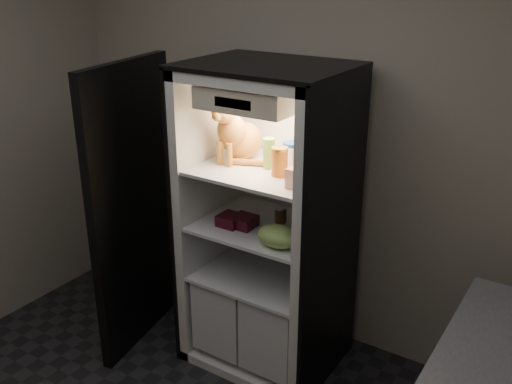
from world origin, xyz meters
TOP-DOWN VIEW (x-y plane):
  - room_shell at (0.00, 0.00)m, footprint 3.60×3.60m
  - refrigerator at (0.00, 1.38)m, footprint 0.90×0.72m
  - fridge_door at (-0.84, 1.10)m, footprint 0.22×0.87m
  - tabby_cat at (-0.21, 1.36)m, footprint 0.35×0.40m
  - parmesan_shaker at (0.02, 1.34)m, footprint 0.07×0.07m
  - mayo_tub at (0.11, 1.44)m, footprint 0.10×0.10m
  - salsa_jar at (0.13, 1.27)m, footprint 0.09×0.09m
  - pepper_jar at (0.24, 1.40)m, footprint 0.12×0.12m
  - cream_carton at (0.29, 1.14)m, footprint 0.06×0.06m
  - soda_can_a at (0.19, 1.42)m, footprint 0.06×0.06m
  - soda_can_b at (0.22, 1.38)m, footprint 0.06×0.06m
  - soda_can_c at (0.23, 1.31)m, footprint 0.07×0.07m
  - condiment_jar at (0.07, 1.40)m, footprint 0.07×0.07m
  - grape_bag at (0.21, 1.12)m, footprint 0.24×0.17m
  - berry_box_left at (-0.16, 1.20)m, footprint 0.13×0.13m
  - berry_box_right at (-0.08, 1.23)m, footprint 0.13×0.13m

SIDE VIEW (x-z plane):
  - refrigerator at x=0.00m, z-range -0.15..1.73m
  - fridge_door at x=-0.84m, z-range -0.01..1.84m
  - berry_box_left at x=-0.16m, z-range 0.94..1.01m
  - berry_box_right at x=-0.08m, z-range 0.94..1.01m
  - condiment_jar at x=0.07m, z-range 0.94..1.04m
  - soda_can_b at x=0.22m, z-range 0.94..1.05m
  - soda_can_a at x=0.19m, z-range 0.94..1.06m
  - grape_bag at x=0.21m, z-range 0.94..1.06m
  - soda_can_c at x=0.23m, z-range 0.94..1.07m
  - cream_carton at x=0.29m, z-range 1.29..1.40m
  - mayo_tub at x=0.11m, z-range 1.29..1.43m
  - salsa_jar at x=0.13m, z-range 1.29..1.45m
  - parmesan_shaker at x=0.02m, z-range 1.29..1.47m
  - pepper_jar at x=0.24m, z-range 1.29..1.49m
  - tabby_cat at x=-0.21m, z-range 1.24..1.66m
  - room_shell at x=0.00m, z-range -0.18..3.42m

